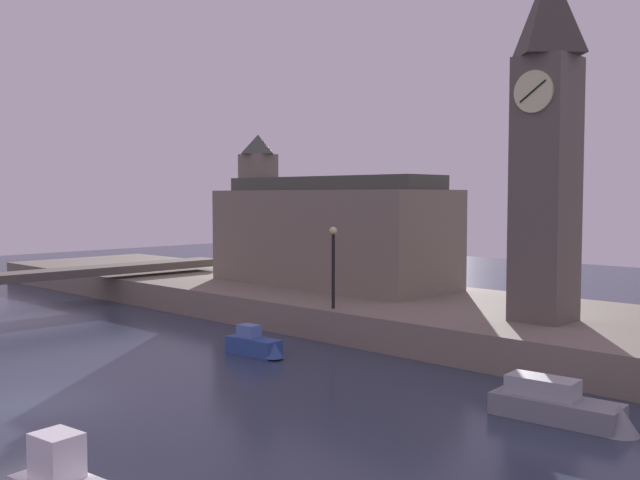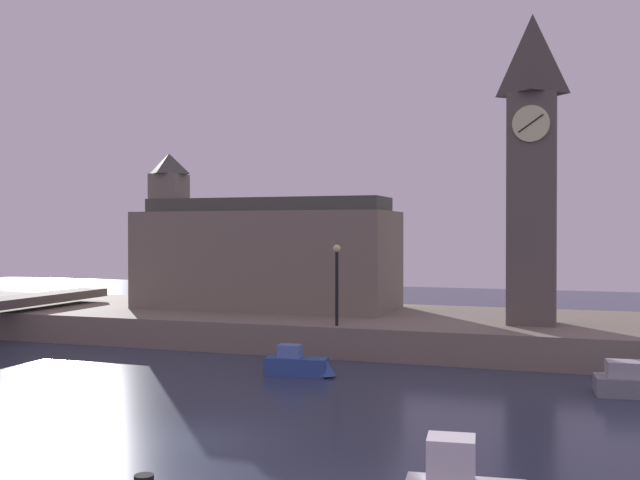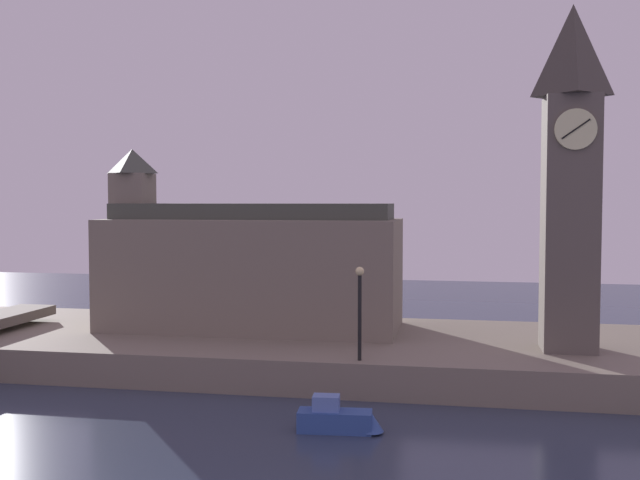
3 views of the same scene
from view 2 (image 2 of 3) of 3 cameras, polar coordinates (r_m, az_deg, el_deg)
name	(u,v)px [view 2 (image 2 of 3)]	position (r m, az deg, el deg)	size (l,w,h in m)	color
ground_plane	(186,440)	(22.36, -10.27, -14.89)	(120.00, 120.00, 0.00)	#2D384C
far_embankment	(369,328)	(40.54, 3.76, -6.76)	(70.00, 12.00, 1.50)	slate
clock_tower	(532,163)	(37.49, 15.98, 5.71)	(2.49, 2.52, 15.01)	#5B544C
parliament_hall	(261,254)	(43.90, -4.53, -1.08)	(15.08, 6.10, 9.29)	slate
streetlamp	(337,275)	(35.26, 1.30, -2.71)	(0.36, 0.36, 3.86)	black
boat_tour_blue	(301,365)	(31.24, -1.47, -9.55)	(3.06, 1.12, 1.26)	#2D4C93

